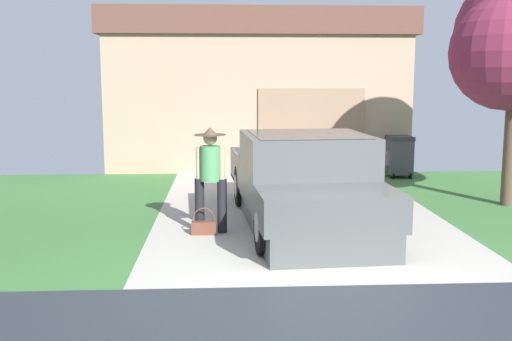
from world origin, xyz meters
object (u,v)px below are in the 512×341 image
Objects in this scene: handbag at (204,226)px; wheeled_trash_bin at (399,155)px; house_with_garage at (254,88)px; pickup_truck at (304,185)px; person_with_hat at (210,173)px.

handbag is 7.38m from wheeled_trash_bin.
pickup_truck is at bearing -87.37° from house_with_garage.
pickup_truck is at bearing -121.69° from wheeled_trash_bin.
wheeled_trash_bin is (3.54, -3.84, -1.64)m from house_with_garage.
house_with_garage is at bearing 132.66° from wheeled_trash_bin.
handbag is (-1.71, -0.48, -0.59)m from pickup_truck.
pickup_truck is 5.26× the size of wheeled_trash_bin.
pickup_truck is 1.87m from handbag.
person_with_hat reaches higher than handbag.
person_with_hat is 1.64× the size of wheeled_trash_bin.
pickup_truck is 3.20× the size of person_with_hat.
person_with_hat is 9.38m from house_with_garage.
wheeled_trash_bin is at bearing 48.88° from handbag.
house_with_garage reaches higher than wheeled_trash_bin.
person_with_hat is at bearing 54.42° from handbag.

